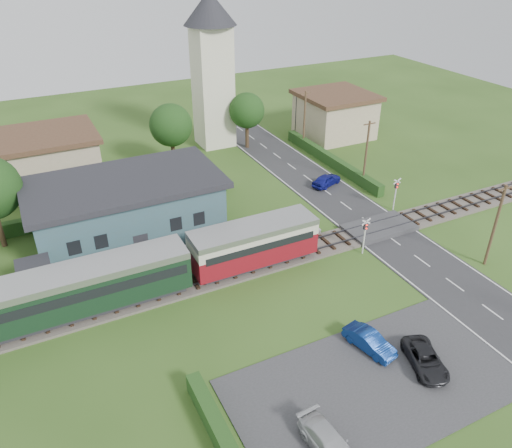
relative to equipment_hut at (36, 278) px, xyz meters
name	(u,v)px	position (x,y,z in m)	size (l,w,h in m)	color
ground	(293,271)	(18.00, -5.20, -1.75)	(120.00, 120.00, 0.00)	#2D4C19
railway_track	(280,257)	(18.00, -3.20, -1.64)	(76.00, 3.20, 0.49)	#4C443D
road	(393,240)	(28.00, -5.20, -1.72)	(6.00, 70.00, 0.05)	#28282B
car_park	(373,385)	(16.50, -17.20, -1.71)	(17.00, 9.00, 0.08)	#333335
crossing_deck	(379,228)	(28.00, -3.20, -1.52)	(6.20, 3.40, 0.45)	#333335
platform	(149,267)	(8.00, 0.00, -1.52)	(30.00, 3.00, 0.45)	gray
equipment_hut	(36,278)	(0.00, 0.00, 0.00)	(2.30, 2.30, 2.55)	beige
station_building	(127,208)	(8.00, 5.79, 0.95)	(16.00, 9.00, 5.30)	#365A67
train	(20,305)	(-1.20, -3.20, 0.43)	(43.20, 2.90, 3.40)	#232328
church_tower	(212,60)	(23.00, 22.80, 8.48)	(6.00, 6.00, 17.60)	beige
house_west	(45,159)	(3.00, 19.80, 1.04)	(10.80, 8.80, 5.50)	tan
house_east	(335,114)	(38.00, 18.80, 1.05)	(8.80, 8.80, 5.50)	tan
hedge_carpark	(224,442)	(7.00, -17.20, -1.15)	(0.80, 9.00, 1.20)	#193814
hedge_roadside	(331,160)	(32.20, 10.80, -1.15)	(0.80, 18.00, 1.20)	#193814
hedge_station	(118,206)	(8.00, 10.30, -1.10)	(22.00, 0.80, 1.30)	#193814
tree_b	(171,125)	(16.00, 17.80, 3.27)	(4.60, 4.60, 7.34)	#332316
tree_c	(247,111)	(26.00, 19.80, 2.91)	(4.20, 4.20, 6.78)	#332316
utility_pole_b	(495,225)	(32.20, -11.20, 1.88)	(1.40, 0.22, 7.00)	#473321
utility_pole_c	(366,153)	(32.20, 4.80, 1.88)	(1.40, 0.22, 7.00)	#473321
utility_pole_d	(304,119)	(32.20, 16.80, 1.88)	(1.40, 0.22, 7.00)	#473321
crossing_signal_near	(365,231)	(24.40, -5.61, 0.39)	(0.84, 0.28, 3.28)	silver
crossing_signal_far	(396,190)	(31.60, -0.81, 0.39)	(0.84, 0.28, 3.28)	silver
streetlamp_east	(296,110)	(34.00, 21.80, 1.29)	(0.30, 0.30, 5.15)	#3F3F47
car_on_road	(327,180)	(28.78, 6.46, -1.08)	(1.45, 3.60, 1.23)	navy
car_park_blue	(369,341)	(18.04, -14.70, -1.08)	(1.25, 3.58, 1.18)	navy
car_park_silver	(329,444)	(11.71, -19.70, -1.08)	(1.65, 4.06, 1.18)	silver
car_park_dark	(425,359)	(20.16, -17.41, -1.13)	(1.79, 3.89, 1.08)	black
pedestrian_near	(225,234)	(14.60, 0.28, -0.44)	(0.62, 0.41, 1.71)	gray
pedestrian_far	(41,288)	(0.13, -0.56, -0.52)	(0.75, 0.59, 1.55)	gray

